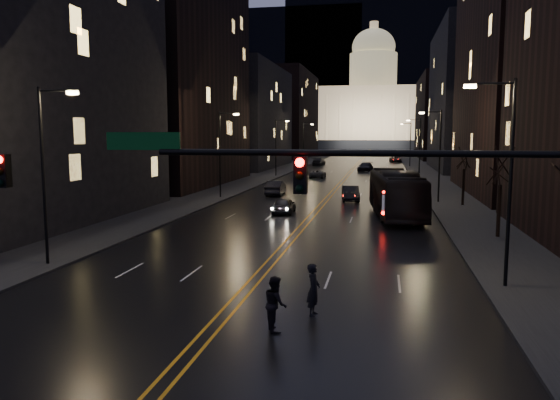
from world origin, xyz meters
The scene contains 36 objects.
ground centered at (0.00, 0.00, 0.00)m, with size 900.00×900.00×0.00m, color black.
road centered at (0.00, 130.00, 0.01)m, with size 20.00×320.00×0.02m, color black.
sidewalk_left centered at (-14.00, 130.00, 0.08)m, with size 8.00×320.00×0.16m, color black.
sidewalk_right centered at (14.00, 130.00, 0.08)m, with size 8.00×320.00×0.16m, color black.
center_line centered at (0.00, 130.00, 0.03)m, with size 0.62×320.00×0.01m, color orange.
building_left_near centered at (-21.00, 22.00, 11.00)m, with size 12.00×28.00×22.00m, color black.
building_left_mid centered at (-21.00, 54.00, 14.00)m, with size 12.00×30.00×28.00m, color black.
building_left_far centered at (-21.00, 92.00, 10.00)m, with size 12.00×34.00×20.00m, color black.
building_left_dist centered at (-21.00, 140.00, 12.00)m, with size 12.00×40.00×24.00m, color black.
building_right_tall centered at (21.00, 50.00, 19.00)m, with size 12.00×30.00×38.00m, color black.
building_right_mid centered at (21.00, 92.00, 13.00)m, with size 12.00×34.00×26.00m, color black.
building_right_dist centered at (21.00, 140.00, 11.00)m, with size 12.00×40.00×22.00m, color black.
mountain_ridge centered at (40.00, 380.00, 65.00)m, with size 520.00×60.00×130.00m, color black.
capitol centered at (0.00, 250.00, 17.15)m, with size 90.00×50.00×58.50m.
traffic_signal centered at (5.91, 0.00, 5.10)m, with size 17.29×0.45×7.00m.
streetlamp_right_near centered at (10.81, 10.00, 5.08)m, with size 2.13×0.25×9.00m.
streetlamp_left_near centered at (-10.81, 10.00, 5.08)m, with size 2.13×0.25×9.00m.
streetlamp_right_mid centered at (10.81, 40.00, 5.08)m, with size 2.13×0.25×9.00m.
streetlamp_left_mid centered at (-10.81, 40.00, 5.08)m, with size 2.13×0.25×9.00m.
streetlamp_right_far centered at (10.81, 70.00, 5.08)m, with size 2.13×0.25×9.00m.
streetlamp_left_far centered at (-10.81, 70.00, 5.08)m, with size 2.13×0.25×9.00m.
streetlamp_right_dist centered at (10.81, 100.00, 5.08)m, with size 2.13×0.25×9.00m.
streetlamp_left_dist centered at (-10.81, 100.00, 5.08)m, with size 2.13×0.25×9.00m.
tree_right_mid centered at (13.00, 22.00, 4.53)m, with size 2.40×2.40×6.65m.
tree_right_far centered at (13.00, 38.00, 4.53)m, with size 2.40×2.40×6.65m.
bus centered at (6.75, 30.72, 1.88)m, with size 3.15×13.48×3.75m, color black.
oncoming_car_a centered at (-2.50, 30.47, 0.70)m, with size 1.66×4.12×1.41m, color black.
oncoming_car_b centered at (-5.91, 44.13, 0.81)m, with size 1.71×4.91×1.62m, color black.
oncoming_car_c centered at (-4.16, 68.56, 0.64)m, with size 2.11×4.58×1.27m, color black.
oncoming_car_d centered at (-7.92, 101.92, 0.82)m, with size 2.30×5.65×1.64m, color black.
receding_car_a centered at (2.50, 40.33, 0.76)m, with size 1.61×4.62×1.52m, color black.
receding_car_b centered at (5.10, 56.50, 0.78)m, with size 1.85×4.59×1.56m, color black.
receding_car_c centered at (2.50, 85.13, 0.80)m, with size 2.23×5.49×1.59m, color black.
receding_car_d centered at (8.50, 117.96, 0.72)m, with size 2.39×5.18×1.44m, color black.
pedestrian_a centered at (3.25, 5.00, 0.98)m, with size 0.72×0.47×1.97m, color black.
pedestrian_b centered at (2.17, 3.21, 0.95)m, with size 0.93×0.51×1.91m, color black.
Camera 1 is at (5.68, -14.47, 6.70)m, focal length 35.00 mm.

